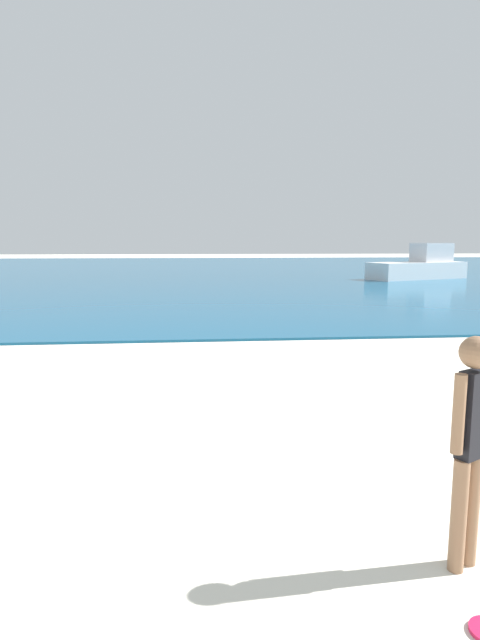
{
  "coord_description": "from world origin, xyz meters",
  "views": [
    {
      "loc": [
        -0.11,
        4.52,
        2.18
      ],
      "look_at": [
        0.5,
        11.2,
        1.16
      ],
      "focal_mm": 28.75,
      "sensor_mm": 36.0,
      "label": 1
    }
  ],
  "objects": [
    {
      "name": "water",
      "position": [
        0.0,
        45.62,
        0.03
      ],
      "size": [
        160.0,
        60.0,
        0.06
      ],
      "primitive_type": "cube",
      "color": "#14567F",
      "rests_on": "ground"
    },
    {
      "name": "person_standing",
      "position": [
        1.67,
        7.55,
        0.9
      ],
      "size": [
        0.33,
        0.21,
        1.59
      ],
      "rotation": [
        0.0,
        0.0,
        0.49
      ],
      "color": "#936B4C",
      "rests_on": "ground"
    },
    {
      "name": "boat_near",
      "position": [
        13.15,
        33.48,
        0.77
      ],
      "size": [
        6.37,
        4.0,
        2.07
      ],
      "rotation": [
        0.0,
        0.0,
        3.51
      ],
      "color": "white",
      "rests_on": "water"
    }
  ]
}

